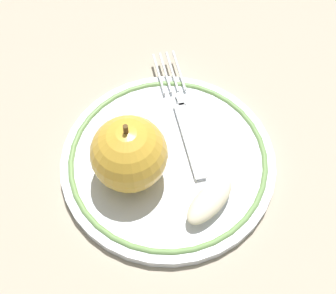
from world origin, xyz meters
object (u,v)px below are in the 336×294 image
(plate, at_px, (168,161))
(apple_slice_front, at_px, (210,201))
(fork, at_px, (182,114))
(apple_red_whole, at_px, (129,154))

(plate, height_order, apple_slice_front, apple_slice_front)
(plate, bearing_deg, apple_slice_front, 146.23)
(plate, distance_m, apple_slice_front, 0.07)
(apple_slice_front, bearing_deg, plate, 77.12)
(plate, xyz_separation_m, fork, (0.00, -0.06, 0.01))
(plate, relative_size, apple_slice_front, 3.68)
(apple_red_whole, distance_m, fork, 0.10)
(apple_slice_front, xyz_separation_m, fork, (0.06, -0.09, -0.01))
(plate, xyz_separation_m, apple_red_whole, (0.03, 0.03, 0.04))
(apple_red_whole, bearing_deg, plate, -133.62)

